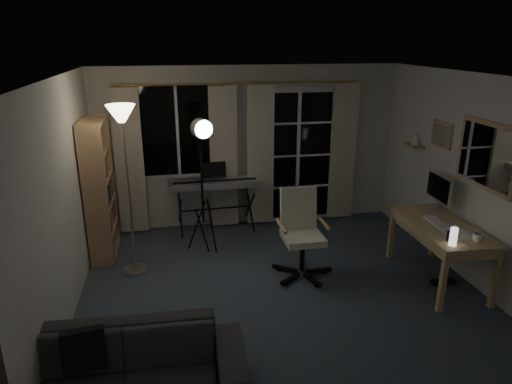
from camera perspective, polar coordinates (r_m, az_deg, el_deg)
floor at (r=5.50m, az=2.77°, el=-11.57°), size 4.50×4.00×0.02m
window at (r=6.71m, az=-9.80°, el=7.61°), size 1.20×0.08×1.40m
french_door at (r=7.07m, az=5.19°, el=4.42°), size 1.32×0.09×2.11m
curtains at (r=6.78m, az=-1.85°, el=4.47°), size 3.60×0.07×2.13m
bookshelf at (r=6.23m, az=-19.22°, el=-0.13°), size 0.30×0.85×1.82m
torchiere_lamp at (r=5.41m, az=-16.24°, el=6.21°), size 0.39×0.39×2.06m
keyboard_piano at (r=6.65m, az=-5.17°, el=0.95°), size 1.36×0.68×0.98m
studio_light at (r=5.79m, az=-6.77°, el=5.87°), size 0.41×0.42×1.86m
office_chair at (r=5.54m, az=5.54°, el=-4.02°), size 0.71×0.74×1.07m
desk at (r=5.73m, az=22.14°, el=-4.59°), size 0.73×1.37×0.72m
monitor at (r=6.06m, az=21.92°, el=0.37°), size 0.18×0.52×0.45m
desk_clutter at (r=5.55m, az=22.67°, el=-6.16°), size 0.44×0.82×0.91m
mug at (r=5.35m, az=26.04°, el=-5.03°), size 0.12×0.10×0.12m
wall_mirror at (r=5.56m, az=26.92°, el=4.06°), size 0.04×0.94×0.74m
framed_print at (r=6.27m, az=22.19°, el=6.65°), size 0.03×0.42×0.32m
wall_shelf at (r=6.69m, az=19.24°, el=5.99°), size 0.16×0.30×0.18m
sofa at (r=3.92m, az=-16.66°, el=-19.64°), size 1.98×0.65×0.76m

